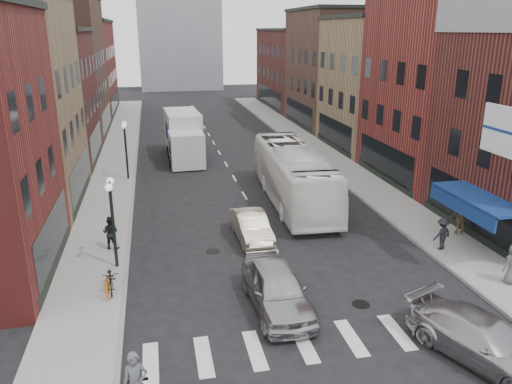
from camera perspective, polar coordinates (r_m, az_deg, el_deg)
ground at (r=20.37m, az=5.47°, el=-11.84°), size 160.00×160.00×0.00m
sidewalk_left at (r=40.21m, az=-15.74°, el=2.91°), size 3.00×74.00×0.15m
sidewalk_right at (r=42.45m, az=7.81°, el=4.21°), size 3.00×74.00×0.15m
curb_left at (r=40.15m, az=-13.60°, el=2.95°), size 0.20×74.00×0.16m
curb_right at (r=42.00m, az=5.87°, el=4.03°), size 0.20×74.00×0.16m
crosswalk_stripes at (r=17.97m, az=8.37°, el=-16.46°), size 12.00×2.20×0.01m
bldg_left_mid_b at (r=42.21m, az=-25.10°, el=9.64°), size 10.30×10.20×10.30m
bldg_left_far_a at (r=52.80m, az=-22.74°, el=12.95°), size 10.30×12.20×13.30m
bldg_left_far_b at (r=66.66m, az=-20.50°, el=13.13°), size 10.30×16.20×11.30m
bldg_right_mid_a at (r=37.09m, az=22.27°, el=12.17°), size 10.30×10.20×14.30m
bldg_right_mid_b at (r=45.86m, az=15.12°, el=11.87°), size 10.30×10.20×11.30m
bldg_right_far_a at (r=55.84m, az=10.05°, el=13.73°), size 10.30×12.20×12.30m
bldg_right_far_b at (r=69.09m, az=5.67°, el=13.86°), size 10.30×16.20×10.30m
awning_blue at (r=25.21m, az=23.70°, el=-0.82°), size 1.80×5.00×0.78m
billboard_sign at (r=22.63m, az=26.96°, el=5.94°), size 1.52×3.00×3.70m
streetlamp_near at (r=22.12m, az=-16.18°, el=-1.72°), size 0.32×1.22×4.11m
streetlamp_far at (r=35.61m, az=-14.72°, el=5.79°), size 0.32×1.22×4.11m
bike_rack at (r=20.61m, az=-16.65°, el=-10.46°), size 0.08×0.68×0.80m
box_truck at (r=41.19m, az=-8.25°, el=6.28°), size 2.88×8.64×3.71m
transit_bus at (r=30.49m, az=4.26°, el=1.99°), size 3.43×12.38×3.41m
sedan_left_near at (r=19.12m, az=2.41°, el=-10.97°), size 2.15×5.05×1.70m
sedan_left_far at (r=25.10m, az=-0.52°, el=-4.00°), size 1.61×4.27×1.39m
curb_car at (r=18.05m, az=24.54°, el=-15.11°), size 3.85×5.49×1.48m
parked_bicycle at (r=21.10m, az=-16.27°, el=-9.53°), size 0.80×1.82×0.92m
ped_left_solo at (r=24.72m, az=-16.30°, el=-4.47°), size 0.89×0.68×1.62m
ped_right_a at (r=25.26m, az=20.50°, el=-4.49°), size 1.11×0.78×1.56m
ped_right_b at (r=27.40m, az=22.42°, el=-2.69°), size 1.15×0.74×1.82m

